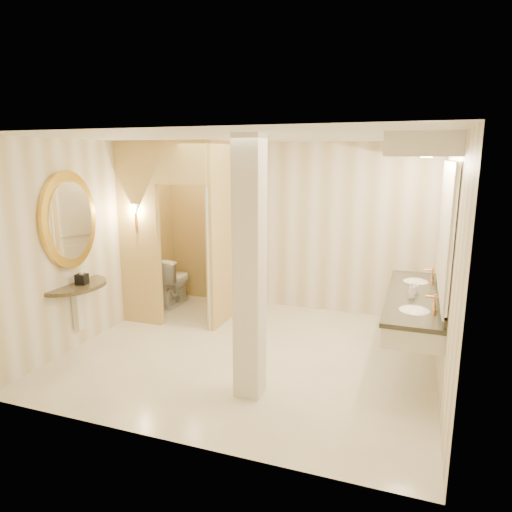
% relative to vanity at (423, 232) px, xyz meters
% --- Properties ---
extents(floor, '(4.50, 4.50, 0.00)m').
position_rel_vanity_xyz_m(floor, '(-1.98, -0.40, -1.63)').
color(floor, white).
rests_on(floor, ground).
extents(ceiling, '(4.50, 4.50, 0.00)m').
position_rel_vanity_xyz_m(ceiling, '(-1.98, -0.40, 1.07)').
color(ceiling, silver).
rests_on(ceiling, wall_back).
extents(wall_back, '(4.50, 0.02, 2.70)m').
position_rel_vanity_xyz_m(wall_back, '(-1.98, 1.60, -0.28)').
color(wall_back, white).
rests_on(wall_back, floor).
extents(wall_front, '(4.50, 0.02, 2.70)m').
position_rel_vanity_xyz_m(wall_front, '(-1.98, -2.40, -0.28)').
color(wall_front, white).
rests_on(wall_front, floor).
extents(wall_left, '(0.02, 4.00, 2.70)m').
position_rel_vanity_xyz_m(wall_left, '(-4.23, -0.40, -0.28)').
color(wall_left, white).
rests_on(wall_left, floor).
extents(wall_right, '(0.02, 4.00, 2.70)m').
position_rel_vanity_xyz_m(wall_right, '(0.27, -0.40, -0.28)').
color(wall_right, white).
rests_on(wall_right, floor).
extents(toilet_closet, '(1.50, 1.55, 2.70)m').
position_rel_vanity_xyz_m(toilet_closet, '(-3.10, 0.57, -0.24)').
color(toilet_closet, '#EBC97B').
rests_on(toilet_closet, floor).
extents(wall_sconce, '(0.14, 0.14, 0.42)m').
position_rel_vanity_xyz_m(wall_sconce, '(-3.90, 0.03, 0.10)').
color(wall_sconce, '#C6833F').
rests_on(wall_sconce, toilet_closet).
extents(vanity, '(0.75, 2.45, 2.09)m').
position_rel_vanity_xyz_m(vanity, '(0.00, 0.00, 0.00)').
color(vanity, silver).
rests_on(vanity, floor).
extents(console_shelf, '(0.94, 0.94, 1.92)m').
position_rel_vanity_xyz_m(console_shelf, '(-4.19, -0.99, -0.29)').
color(console_shelf, black).
rests_on(console_shelf, floor).
extents(pillar, '(0.28, 0.28, 2.70)m').
position_rel_vanity_xyz_m(pillar, '(-1.63, -1.36, -0.28)').
color(pillar, silver).
rests_on(pillar, floor).
extents(tissue_box, '(0.15, 0.15, 0.13)m').
position_rel_vanity_xyz_m(tissue_box, '(-4.08, -0.97, -0.69)').
color(tissue_box, black).
rests_on(tissue_box, console_shelf).
extents(toilet, '(0.47, 0.81, 0.83)m').
position_rel_vanity_xyz_m(toilet, '(-3.93, 1.03, -1.21)').
color(toilet, white).
rests_on(toilet, floor).
extents(soap_bottle_a, '(0.08, 0.08, 0.14)m').
position_rel_vanity_xyz_m(soap_bottle_a, '(-0.03, 0.04, -0.68)').
color(soap_bottle_a, beige).
rests_on(soap_bottle_a, vanity).
extents(soap_bottle_b, '(0.10, 0.10, 0.11)m').
position_rel_vanity_xyz_m(soap_bottle_b, '(-0.07, -0.05, -0.70)').
color(soap_bottle_b, silver).
rests_on(soap_bottle_b, vanity).
extents(soap_bottle_c, '(0.09, 0.09, 0.19)m').
position_rel_vanity_xyz_m(soap_bottle_c, '(-0.07, -0.19, -0.66)').
color(soap_bottle_c, '#C6B28C').
rests_on(soap_bottle_c, vanity).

